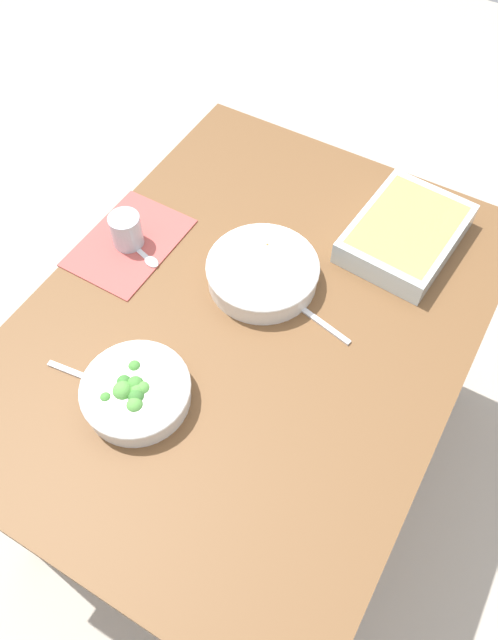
# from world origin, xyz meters

# --- Properties ---
(ground_plane) EXTENTS (6.00, 6.00, 0.00)m
(ground_plane) POSITION_xyz_m (0.00, 0.00, 0.00)
(ground_plane) COLOR #B2A899
(dining_table) EXTENTS (1.20, 0.90, 0.74)m
(dining_table) POSITION_xyz_m (0.00, 0.00, 0.65)
(dining_table) COLOR brown
(dining_table) RESTS_ON ground_plane
(placemat) EXTENTS (0.28, 0.20, 0.00)m
(placemat) POSITION_xyz_m (0.05, 0.35, 0.74)
(placemat) COLOR #B24C47
(placemat) RESTS_ON dining_table
(stew_bowl) EXTENTS (0.25, 0.25, 0.06)m
(stew_bowl) POSITION_xyz_m (0.11, 0.03, 0.77)
(stew_bowl) COLOR silver
(stew_bowl) RESTS_ON dining_table
(broccoli_bowl) EXTENTS (0.22, 0.22, 0.07)m
(broccoli_bowl) POSITION_xyz_m (-0.27, 0.09, 0.77)
(broccoli_bowl) COLOR silver
(broccoli_bowl) RESTS_ON dining_table
(baking_dish) EXTENTS (0.32, 0.24, 0.06)m
(baking_dish) POSITION_xyz_m (0.37, -0.20, 0.77)
(baking_dish) COLOR silver
(baking_dish) RESTS_ON dining_table
(drink_cup) EXTENTS (0.07, 0.07, 0.08)m
(drink_cup) POSITION_xyz_m (0.05, 0.35, 0.78)
(drink_cup) COLOR #B2BCC6
(drink_cup) RESTS_ON dining_table
(spoon_by_stew) EXTENTS (0.06, 0.17, 0.01)m
(spoon_by_stew) POSITION_xyz_m (0.08, -0.10, 0.74)
(spoon_by_stew) COLOR silver
(spoon_by_stew) RESTS_ON dining_table
(spoon_by_broccoli) EXTENTS (0.04, 0.18, 0.01)m
(spoon_by_broccoli) POSITION_xyz_m (-0.28, 0.19, 0.74)
(spoon_by_broccoli) COLOR silver
(spoon_by_broccoli) RESTS_ON dining_table
(spoon_spare) EXTENTS (0.07, 0.17, 0.01)m
(spoon_spare) POSITION_xyz_m (0.04, 0.31, 0.74)
(spoon_spare) COLOR silver
(spoon_spare) RESTS_ON dining_table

